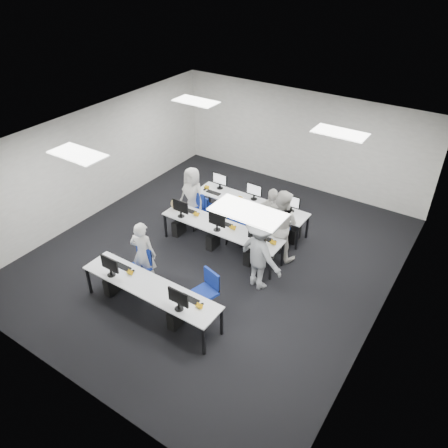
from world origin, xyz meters
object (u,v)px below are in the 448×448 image
Objects in this scene: chair_6 at (238,228)px; student_2 at (193,195)px; chair_4 at (267,240)px; photographer at (261,253)px; desk_mid at (221,228)px; student_0 at (143,254)px; chair_3 at (236,231)px; chair_5 at (207,213)px; student_3 at (271,219)px; chair_1 at (205,299)px; chair_0 at (139,275)px; desk_front at (150,288)px; chair_7 at (277,236)px; chair_2 at (194,216)px.

chair_6 is 1.54m from student_2.
photographer is (0.51, -1.27, 0.63)m from chair_4.
student_0 reaches higher than desk_mid.
student_0 is at bearing -71.28° from student_2.
chair_3 reaches higher than chair_5.
chair_6 is (-0.93, 0.10, -0.02)m from chair_4.
student_3 is (1.67, 2.77, 0.02)m from student_0.
chair_5 is 0.51× the size of student_3.
chair_1 reaches higher than chair_6.
student_3 is at bearing 3.26° from chair_5.
photographer reaches higher than chair_3.
photographer is at bearing -22.67° from desk_mid.
chair_0 is at bearing -126.81° from chair_3.
student_0 reaches higher than chair_1.
chair_6 is at bearing 93.77° from chair_3.
desk_mid is at bearing -23.44° from student_2.
student_3 is (0.03, 2.76, 0.53)m from chair_1.
student_2 is (-1.44, -0.00, 0.53)m from chair_6.
chair_1 is (0.88, 0.67, -0.38)m from desk_front.
student_0 is at bearing -121.43° from chair_7.
student_0 is at bearing -127.45° from chair_3.
student_3 is at bearing -1.47° from chair_3.
photographer is (0.52, -1.43, 0.08)m from student_3.
student_2 reaches higher than chair_1.
chair_2 is (-1.26, 3.16, -0.39)m from desk_front.
student_0 is (-1.64, -0.01, 0.51)m from chair_1.
student_0 is at bearing 49.51° from photographer.
student_2 reaches higher than chair_6.
desk_front is at bearing -127.58° from chair_4.
chair_4 reaches higher than desk_mid.
chair_4 is at bearing 104.08° from chair_1.
student_0 is at bearing -111.38° from desk_mid.
chair_7 reaches higher than chair_3.
chair_0 is at bearing -72.29° from chair_2.
desk_mid is 1.98× the size of student_0.
student_2 is at bearing -90.51° from student_0.
student_2 is (-1.45, 3.37, 0.11)m from desk_front.
chair_5 is at bearing 107.18° from desk_front.
desk_front is 3.26× the size of chair_0.
chair_7 is 2.57m from student_2.
student_0 is (-1.69, -2.61, 0.53)m from chair_4.
chair_0 is 3.28m from chair_4.
photographer is at bearing -28.58° from chair_6.
chair_7 is (0.19, 2.88, 0.01)m from chair_1.
student_3 is (0.83, 0.26, 0.55)m from chair_3.
chair_7 is at bearing 66.00° from chair_0.
photographer is (2.20, 1.34, 0.11)m from student_0.
chair_0 is at bearing -90.15° from chair_6.
student_0 is at bearing 139.12° from desk_front.
desk_mid is 1.64m from student_2.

